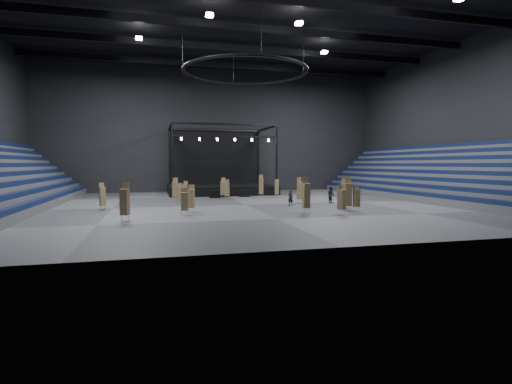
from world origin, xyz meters
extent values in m
plane|color=#48474A|center=(0.00, 0.00, 0.00)|extent=(50.00, 50.00, 0.00)
cube|color=black|center=(0.00, 0.00, 18.00)|extent=(50.00, 42.00, 0.20)
cube|color=black|center=(0.00, 21.00, 9.00)|extent=(50.00, 0.20, 18.00)
cube|color=black|center=(0.00, -21.00, 9.00)|extent=(50.00, 0.20, 18.00)
cube|color=black|center=(25.00, 0.00, 9.00)|extent=(0.20, 42.00, 18.00)
cube|color=#4C4C4F|center=(-21.40, 0.00, 0.38)|extent=(7.20, 40.00, 0.75)
cube|color=#0B1333|center=(-18.12, 0.00, 0.95)|extent=(0.59, 40.00, 0.40)
cube|color=#0B1333|center=(-19.02, 0.00, 1.70)|extent=(0.59, 40.00, 0.40)
cube|color=#0B1333|center=(-19.91, 0.00, 2.45)|extent=(0.59, 40.00, 0.40)
cube|color=#0B1333|center=(-20.82, 0.00, 3.20)|extent=(0.59, 40.00, 0.40)
cube|color=#4C4C4F|center=(21.40, 0.00, 0.38)|extent=(7.20, 40.00, 0.75)
cube|color=#0B1333|center=(18.12, 0.00, 0.95)|extent=(0.59, 40.00, 0.40)
cube|color=#4C4C4F|center=(21.85, 0.00, 0.75)|extent=(6.30, 40.00, 1.50)
cube|color=#0B1333|center=(19.02, 0.00, 1.70)|extent=(0.59, 40.00, 0.40)
cube|color=#4C4C4F|center=(22.30, 0.00, 1.12)|extent=(5.40, 40.00, 2.25)
cube|color=#0B1333|center=(19.91, 0.00, 2.45)|extent=(0.59, 40.00, 0.40)
cube|color=#4C4C4F|center=(22.75, 0.00, 1.50)|extent=(4.50, 40.00, 3.00)
cube|color=#0B1333|center=(20.82, 0.00, 3.20)|extent=(0.59, 40.00, 0.40)
cube|color=#4C4C4F|center=(23.20, 0.00, 1.88)|extent=(3.60, 40.00, 3.75)
cube|color=#0B1333|center=(21.71, 0.00, 3.95)|extent=(0.59, 40.00, 0.40)
cube|color=#4C4C4F|center=(23.65, 0.00, 2.25)|extent=(2.70, 40.00, 4.50)
cube|color=#0B1333|center=(22.61, 0.00, 4.70)|extent=(0.59, 40.00, 0.40)
cube|color=#4C4C4F|center=(24.10, 0.00, 2.62)|extent=(1.80, 40.00, 5.25)
cube|color=#0B1333|center=(23.52, 0.00, 5.45)|extent=(0.59, 40.00, 0.40)
cube|color=#4C4C4F|center=(24.55, 0.00, 3.00)|extent=(0.90, 40.00, 6.00)
cube|color=#0B1333|center=(24.41, 0.00, 6.20)|extent=(0.59, 40.00, 0.40)
cube|color=black|center=(0.00, 15.50, 0.60)|extent=(14.00, 10.00, 1.20)
cube|color=black|center=(0.00, 20.30, 5.20)|extent=(13.30, 0.30, 8.00)
cylinder|color=black|center=(-6.60, 10.90, 5.10)|extent=(0.24, 0.24, 7.80)
cylinder|color=black|center=(-6.60, 20.10, 5.10)|extent=(0.24, 0.24, 7.80)
cylinder|color=black|center=(6.60, 10.90, 5.10)|extent=(0.24, 0.24, 7.80)
cylinder|color=black|center=(6.60, 20.10, 5.10)|extent=(0.24, 0.24, 7.80)
cube|color=black|center=(0.00, 10.90, 9.00)|extent=(13.40, 0.25, 0.25)
cube|color=black|center=(0.00, 20.10, 9.00)|extent=(13.40, 0.25, 0.25)
cube|color=black|center=(0.00, 10.90, 7.50)|extent=(13.40, 0.20, 0.20)
cylinder|color=white|center=(-5.50, 10.90, 7.10)|extent=(0.24, 0.24, 0.35)
cylinder|color=white|center=(-3.30, 10.90, 7.10)|extent=(0.24, 0.24, 0.35)
cylinder|color=white|center=(-1.10, 10.90, 7.10)|extent=(0.24, 0.24, 0.35)
cylinder|color=white|center=(1.10, 10.90, 7.10)|extent=(0.24, 0.24, 0.35)
cylinder|color=white|center=(3.30, 10.90, 7.10)|extent=(0.24, 0.24, 0.35)
cylinder|color=white|center=(5.50, 10.90, 7.10)|extent=(0.24, 0.24, 0.35)
torus|color=black|center=(0.00, 0.00, 13.00)|extent=(12.30, 12.30, 0.30)
cylinder|color=black|center=(6.00, 0.00, 15.50)|extent=(0.04, 0.04, 5.00)
cylinder|color=black|center=(0.00, 6.00, 15.50)|extent=(0.04, 0.04, 5.00)
cylinder|color=black|center=(-6.00, 0.00, 15.50)|extent=(0.04, 0.04, 5.00)
cylinder|color=black|center=(0.00, -6.00, 15.50)|extent=(0.04, 0.04, 5.00)
cube|color=black|center=(0.00, 0.00, 17.20)|extent=(49.00, 0.35, 0.70)
cube|color=black|center=(0.00, 7.00, 17.20)|extent=(49.00, 0.35, 0.70)
cube|color=black|center=(0.00, 15.00, 17.20)|extent=(49.00, 0.35, 0.70)
cube|color=white|center=(-10.00, 4.00, 16.60)|extent=(0.60, 0.60, 0.25)
cube|color=white|center=(10.00, 4.00, 16.60)|extent=(0.60, 0.60, 0.25)
cube|color=white|center=(-4.00, -4.00, 16.60)|extent=(0.60, 0.60, 0.25)
cube|color=white|center=(4.00, -4.00, 16.60)|extent=(0.60, 0.60, 0.25)
cube|color=black|center=(-1.74, 8.92, 0.43)|extent=(1.29, 0.66, 0.86)
cube|color=black|center=(-0.45, 9.89, 0.43)|extent=(1.44, 1.04, 0.87)
cube|color=black|center=(2.02, 9.47, 0.45)|extent=(1.43, 0.89, 0.89)
cylinder|color=silver|center=(-6.52, 1.06, 0.21)|extent=(0.03, 0.03, 0.42)
cylinder|color=silver|center=(-6.52, 1.46, 0.21)|extent=(0.03, 0.03, 0.42)
cylinder|color=silver|center=(-6.12, 1.06, 0.21)|extent=(0.03, 0.03, 0.42)
cylinder|color=silver|center=(-6.12, 1.46, 0.21)|extent=(0.03, 0.03, 0.42)
cube|color=olive|center=(-6.32, 1.26, 1.12)|extent=(0.52, 0.52, 1.40)
cube|color=olive|center=(-6.32, 1.47, 1.78)|extent=(0.49, 0.08, 0.77)
cylinder|color=silver|center=(-13.41, -1.28, 0.19)|extent=(0.03, 0.03, 0.38)
cylinder|color=silver|center=(-13.41, -0.92, 0.19)|extent=(0.03, 0.03, 0.38)
cylinder|color=silver|center=(-13.05, -1.28, 0.19)|extent=(0.03, 0.03, 0.38)
cylinder|color=silver|center=(-13.05, -0.92, 0.19)|extent=(0.03, 0.03, 0.38)
cube|color=olive|center=(-13.23, -1.10, 1.19)|extent=(0.59, 0.59, 1.63)
cube|color=olive|center=(-13.30, -0.93, 1.95)|extent=(0.42, 0.22, 0.90)
cylinder|color=silver|center=(-11.02, -9.31, 0.22)|extent=(0.03, 0.03, 0.45)
cylinder|color=silver|center=(-11.02, -8.88, 0.22)|extent=(0.03, 0.03, 0.45)
cylinder|color=silver|center=(-10.59, -9.31, 0.22)|extent=(0.03, 0.03, 0.45)
cylinder|color=silver|center=(-10.59, -8.88, 0.22)|extent=(0.03, 0.03, 0.45)
cube|color=olive|center=(-10.80, -9.09, 1.37)|extent=(0.69, 0.69, 1.85)
cube|color=olive|center=(-10.73, -8.88, 2.24)|extent=(0.51, 0.24, 1.01)
cylinder|color=silver|center=(-1.19, 7.40, 0.22)|extent=(0.03, 0.03, 0.43)
cylinder|color=silver|center=(-1.19, 7.81, 0.22)|extent=(0.03, 0.03, 0.43)
cylinder|color=silver|center=(-0.78, 7.40, 0.22)|extent=(0.03, 0.03, 0.43)
cylinder|color=silver|center=(-0.78, 7.81, 0.22)|extent=(0.03, 0.03, 0.43)
cube|color=olive|center=(-0.98, 7.60, 1.25)|extent=(0.68, 0.68, 1.62)
cube|color=olive|center=(-0.90, 7.80, 2.01)|extent=(0.48, 0.25, 0.89)
cylinder|color=silver|center=(-6.02, -5.41, 0.21)|extent=(0.03, 0.03, 0.41)
cylinder|color=silver|center=(-6.02, -5.01, 0.21)|extent=(0.03, 0.03, 0.41)
cylinder|color=silver|center=(-5.62, -5.41, 0.21)|extent=(0.03, 0.03, 0.41)
cylinder|color=silver|center=(-5.62, -5.01, 0.21)|extent=(0.03, 0.03, 0.41)
cube|color=olive|center=(-5.82, -5.21, 1.18)|extent=(0.64, 0.64, 1.54)
cube|color=olive|center=(-5.75, -5.02, 1.90)|extent=(0.47, 0.22, 0.85)
cylinder|color=silver|center=(-5.64, 6.02, 0.20)|extent=(0.03, 0.03, 0.40)
cylinder|color=silver|center=(-5.64, 6.40, 0.20)|extent=(0.03, 0.03, 0.40)
cylinder|color=silver|center=(-5.26, 6.02, 0.20)|extent=(0.03, 0.03, 0.40)
cylinder|color=silver|center=(-5.26, 6.40, 0.20)|extent=(0.03, 0.03, 0.40)
cube|color=olive|center=(-5.45, 6.21, 1.11)|extent=(0.60, 0.60, 1.43)
cube|color=olive|center=(-5.39, 6.40, 1.78)|extent=(0.45, 0.20, 0.79)
cylinder|color=silver|center=(7.27, -7.45, 0.22)|extent=(0.03, 0.03, 0.43)
cylinder|color=silver|center=(7.27, -7.04, 0.22)|extent=(0.03, 0.03, 0.43)
cylinder|color=silver|center=(7.68, -7.45, 0.22)|extent=(0.03, 0.03, 0.43)
cylinder|color=silver|center=(7.68, -7.04, 0.22)|extent=(0.03, 0.03, 0.43)
cube|color=olive|center=(7.47, -7.25, 1.41)|extent=(0.67, 0.67, 1.95)
cube|color=olive|center=(7.55, -7.05, 2.33)|extent=(0.49, 0.24, 1.07)
cylinder|color=silver|center=(5.38, 7.27, 0.20)|extent=(0.03, 0.03, 0.39)
cylinder|color=silver|center=(5.38, 7.64, 0.20)|extent=(0.03, 0.03, 0.39)
cylinder|color=silver|center=(5.76, 7.27, 0.20)|extent=(0.03, 0.03, 0.39)
cylinder|color=silver|center=(5.76, 7.64, 0.20)|extent=(0.03, 0.03, 0.39)
cube|color=olive|center=(5.57, 7.46, 1.13)|extent=(0.61, 0.61, 1.48)
cube|color=olive|center=(5.64, 7.64, 1.82)|extent=(0.44, 0.22, 0.81)
cylinder|color=silver|center=(5.50, -9.70, 0.21)|extent=(0.03, 0.03, 0.42)
cylinder|color=silver|center=(5.50, -9.30, 0.21)|extent=(0.03, 0.03, 0.42)
cylinder|color=silver|center=(5.91, -9.70, 0.21)|extent=(0.03, 0.03, 0.42)
cylinder|color=silver|center=(5.91, -9.30, 0.21)|extent=(0.03, 0.03, 0.42)
cube|color=olive|center=(5.70, -9.50, 1.21)|extent=(0.67, 0.67, 1.56)
cube|color=olive|center=(5.62, -9.31, 1.94)|extent=(0.47, 0.25, 0.86)
cylinder|color=silver|center=(7.87, -7.78, 0.19)|extent=(0.03, 0.03, 0.38)
cylinder|color=silver|center=(7.87, -7.43, 0.19)|extent=(0.03, 0.03, 0.38)
cylinder|color=silver|center=(8.23, -7.78, 0.19)|extent=(0.03, 0.03, 0.38)
cylinder|color=silver|center=(8.23, -7.43, 0.19)|extent=(0.03, 0.03, 0.38)
cube|color=olive|center=(8.05, -7.60, 1.14)|extent=(0.46, 0.46, 1.53)
cube|color=olive|center=(8.05, -7.42, 1.85)|extent=(0.43, 0.07, 0.84)
cylinder|color=silver|center=(8.18, -4.94, 0.22)|extent=(0.03, 0.03, 0.44)
cylinder|color=silver|center=(8.18, -4.52, 0.22)|extent=(0.03, 0.03, 0.44)
cylinder|color=silver|center=(8.60, -4.94, 0.22)|extent=(0.03, 0.03, 0.44)
cylinder|color=silver|center=(8.60, -4.52, 0.22)|extent=(0.03, 0.03, 0.44)
cube|color=olive|center=(8.39, -4.73, 1.34)|extent=(0.68, 0.68, 1.79)
cube|color=olive|center=(8.31, -4.52, 2.19)|extent=(0.50, 0.23, 0.99)
cylinder|color=silver|center=(3.55, 7.79, 0.22)|extent=(0.03, 0.03, 0.43)
cylinder|color=silver|center=(3.55, 8.21, 0.22)|extent=(0.03, 0.03, 0.43)
cylinder|color=silver|center=(3.96, 7.79, 0.22)|extent=(0.03, 0.03, 0.43)
cylinder|color=silver|center=(3.96, 8.21, 0.22)|extent=(0.03, 0.03, 0.43)
cube|color=olive|center=(3.75, 8.00, 1.36)|extent=(0.61, 0.61, 1.86)
cube|color=olive|center=(3.79, 8.21, 2.24)|extent=(0.50, 0.15, 1.02)
cylinder|color=silver|center=(3.06, -8.19, 0.22)|extent=(0.03, 0.03, 0.44)
cylinder|color=silver|center=(3.06, -7.77, 0.22)|extent=(0.03, 0.03, 0.44)
cylinder|color=silver|center=(3.48, -8.19, 0.22)|extent=(0.03, 0.03, 0.44)
cylinder|color=silver|center=(3.48, -7.77, 0.22)|extent=(0.03, 0.03, 0.44)
cube|color=olive|center=(3.27, -7.98, 1.45)|extent=(0.55, 0.55, 2.02)
cube|color=olive|center=(3.26, -7.76, 2.41)|extent=(0.51, 0.08, 1.11)
cylinder|color=silver|center=(-6.84, 4.72, 0.22)|extent=(0.03, 0.03, 0.45)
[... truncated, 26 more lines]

